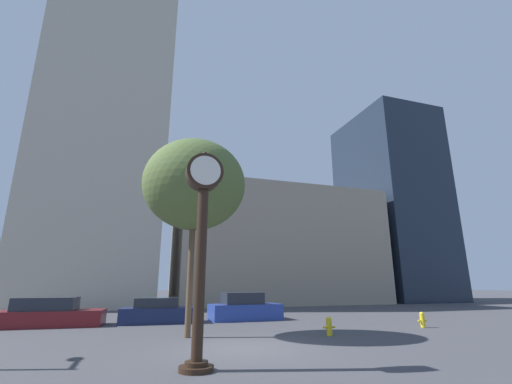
{
  "coord_description": "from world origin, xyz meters",
  "views": [
    {
      "loc": [
        -3.28,
        -11.42,
        1.99
      ],
      "look_at": [
        3.97,
        10.8,
        8.26
      ],
      "focal_mm": 24.0,
      "sensor_mm": 36.0,
      "label": 1
    }
  ],
  "objects_px": {
    "car_blue": "(244,308)",
    "car_navy": "(159,312)",
    "fire_hydrant_near": "(329,326)",
    "fire_hydrant_far": "(422,320)",
    "bare_tree": "(195,185)",
    "street_clock": "(202,229)",
    "car_maroon": "(49,314)"
  },
  "relations": [
    {
      "from": "car_maroon",
      "to": "car_blue",
      "type": "xyz_separation_m",
      "value": [
        9.8,
        0.04,
        0.07
      ]
    },
    {
      "from": "street_clock",
      "to": "fire_hydrant_near",
      "type": "height_order",
      "value": "street_clock"
    },
    {
      "from": "street_clock",
      "to": "bare_tree",
      "type": "bearing_deg",
      "value": 85.16
    },
    {
      "from": "car_navy",
      "to": "car_blue",
      "type": "height_order",
      "value": "car_blue"
    },
    {
      "from": "car_navy",
      "to": "fire_hydrant_near",
      "type": "height_order",
      "value": "car_navy"
    },
    {
      "from": "car_maroon",
      "to": "car_navy",
      "type": "bearing_deg",
      "value": 2.18
    },
    {
      "from": "car_maroon",
      "to": "fire_hydrant_near",
      "type": "bearing_deg",
      "value": -27.95
    },
    {
      "from": "car_maroon",
      "to": "fire_hydrant_far",
      "type": "xyz_separation_m",
      "value": [
        16.8,
        -5.85,
        -0.2
      ]
    },
    {
      "from": "car_maroon",
      "to": "fire_hydrant_far",
      "type": "relative_size",
      "value": 6.95
    },
    {
      "from": "car_blue",
      "to": "bare_tree",
      "type": "relative_size",
      "value": 0.51
    },
    {
      "from": "street_clock",
      "to": "car_navy",
      "type": "height_order",
      "value": "street_clock"
    },
    {
      "from": "car_blue",
      "to": "fire_hydrant_far",
      "type": "height_order",
      "value": "car_blue"
    },
    {
      "from": "car_maroon",
      "to": "car_navy",
      "type": "xyz_separation_m",
      "value": [
        5.09,
        -0.05,
        -0.02
      ]
    },
    {
      "from": "street_clock",
      "to": "fire_hydrant_far",
      "type": "height_order",
      "value": "street_clock"
    },
    {
      "from": "car_blue",
      "to": "car_navy",
      "type": "bearing_deg",
      "value": 178.56
    },
    {
      "from": "car_maroon",
      "to": "car_blue",
      "type": "relative_size",
      "value": 1.2
    },
    {
      "from": "fire_hydrant_far",
      "to": "fire_hydrant_near",
      "type": "bearing_deg",
      "value": -170.7
    },
    {
      "from": "car_maroon",
      "to": "bare_tree",
      "type": "height_order",
      "value": "bare_tree"
    },
    {
      "from": "car_navy",
      "to": "fire_hydrant_near",
      "type": "relative_size",
      "value": 5.62
    },
    {
      "from": "car_maroon",
      "to": "bare_tree",
      "type": "bearing_deg",
      "value": -40.21
    },
    {
      "from": "car_navy",
      "to": "car_blue",
      "type": "xyz_separation_m",
      "value": [
        4.7,
        0.1,
        0.09
      ]
    },
    {
      "from": "car_maroon",
      "to": "street_clock",
      "type": "bearing_deg",
      "value": -60.32
    },
    {
      "from": "street_clock",
      "to": "fire_hydrant_near",
      "type": "distance_m",
      "value": 7.73
    },
    {
      "from": "street_clock",
      "to": "car_maroon",
      "type": "relative_size",
      "value": 1.13
    },
    {
      "from": "car_navy",
      "to": "bare_tree",
      "type": "xyz_separation_m",
      "value": [
        0.83,
        -5.47,
        5.51
      ]
    },
    {
      "from": "bare_tree",
      "to": "fire_hydrant_far",
      "type": "bearing_deg",
      "value": -1.72
    },
    {
      "from": "car_navy",
      "to": "bare_tree",
      "type": "distance_m",
      "value": 7.81
    },
    {
      "from": "fire_hydrant_near",
      "to": "bare_tree",
      "type": "height_order",
      "value": "bare_tree"
    },
    {
      "from": "fire_hydrant_near",
      "to": "fire_hydrant_far",
      "type": "height_order",
      "value": "fire_hydrant_near"
    },
    {
      "from": "fire_hydrant_near",
      "to": "bare_tree",
      "type": "bearing_deg",
      "value": 167.3
    },
    {
      "from": "car_blue",
      "to": "fire_hydrant_near",
      "type": "relative_size",
      "value": 5.68
    },
    {
      "from": "fire_hydrant_near",
      "to": "bare_tree",
      "type": "relative_size",
      "value": 0.09
    }
  ]
}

